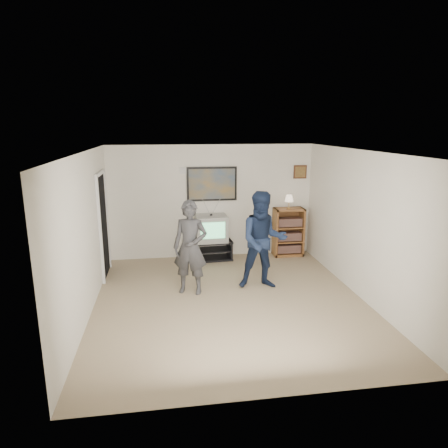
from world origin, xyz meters
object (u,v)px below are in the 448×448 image
object	(u,v)px
bookshelf	(288,232)
person_tall	(190,248)
media_stand	(212,250)
person_short	(263,241)
crt_television	(211,228)

from	to	relation	value
bookshelf	person_tall	xyz separation A→B (m)	(-2.34, -1.78, 0.28)
media_stand	person_short	xyz separation A→B (m)	(0.72, -1.69, 0.67)
person_short	bookshelf	bearing A→B (deg)	64.66
bookshelf	media_stand	bearing A→B (deg)	-178.37
crt_television	person_short	distance (m)	1.85
media_stand	crt_television	distance (m)	0.50
bookshelf	crt_television	bearing A→B (deg)	-178.38
crt_television	person_tall	world-z (taller)	person_tall
crt_television	person_short	size ratio (longest dim) A/B	0.38
person_tall	person_short	bearing A→B (deg)	19.36
media_stand	person_short	world-z (taller)	person_short
crt_television	person_short	world-z (taller)	person_short
bookshelf	person_short	bearing A→B (deg)	-120.60
media_stand	crt_television	world-z (taller)	crt_television
crt_television	bookshelf	world-z (taller)	bookshelf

